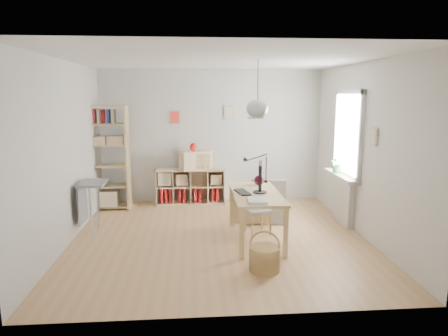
{
  "coord_description": "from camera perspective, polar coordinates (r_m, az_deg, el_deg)",
  "views": [
    {
      "loc": [
        -0.38,
        -5.92,
        2.2
      ],
      "look_at": [
        0.1,
        0.3,
        1.05
      ],
      "focal_mm": 32.0,
      "sensor_mm": 36.0,
      "label": 1
    }
  ],
  "objects": [
    {
      "name": "paper_tray",
      "position": [
        5.53,
        4.75,
        -4.64
      ],
      "size": [
        0.28,
        0.34,
        0.03
      ],
      "primitive_type": "cube",
      "rotation": [
        0.0,
        0.0,
        -0.05
      ],
      "color": "silver",
      "rests_on": "desk"
    },
    {
      "name": "storage_chest",
      "position": [
        7.18,
        6.29,
        -5.61
      ],
      "size": [
        0.79,
        0.85,
        0.68
      ],
      "rotation": [
        0.0,
        0.0,
        -0.23
      ],
      "color": "#AFAFAB",
      "rests_on": "ground"
    },
    {
      "name": "keyboard",
      "position": [
        6.0,
        2.65,
        -3.45
      ],
      "size": [
        0.23,
        0.43,
        0.02
      ],
      "primitive_type": "cube",
      "rotation": [
        0.0,
        0.0,
        0.19
      ],
      "color": "black",
      "rests_on": "desk"
    },
    {
      "name": "side_table",
      "position": [
        6.67,
        -18.72,
        -3.41
      ],
      "size": [
        0.4,
        0.55,
        0.85
      ],
      "color": "gray",
      "rests_on": "ground"
    },
    {
      "name": "red_vase",
      "position": [
        8.03,
        -4.42,
        3.0
      ],
      "size": [
        0.14,
        0.14,
        0.17
      ],
      "primitive_type": "ellipsoid",
      "color": "#A60D0F",
      "rests_on": "drawer_chest"
    },
    {
      "name": "ground",
      "position": [
        6.33,
        -0.7,
        -9.9
      ],
      "size": [
        4.5,
        4.5,
        0.0
      ],
      "primitive_type": "plane",
      "color": "tan",
      "rests_on": "ground"
    },
    {
      "name": "tall_bookshelf",
      "position": [
        7.97,
        -16.36,
        2.01
      ],
      "size": [
        0.8,
        0.38,
        2.0
      ],
      "color": "#D8BB7C",
      "rests_on": "ground"
    },
    {
      "name": "room_shell",
      "position": [
        5.85,
        4.79,
        8.45
      ],
      "size": [
        4.5,
        4.5,
        4.5
      ],
      "color": "silver",
      "rests_on": "ground"
    },
    {
      "name": "potted_plant",
      "position": [
        7.22,
        15.92,
        0.59
      ],
      "size": [
        0.32,
        0.29,
        0.31
      ],
      "primitive_type": "imported",
      "rotation": [
        0.0,
        0.0,
        0.18
      ],
      "color": "#2A6827",
      "rests_on": "windowsill"
    },
    {
      "name": "cube_shelf",
      "position": [
        8.23,
        -4.94,
        -2.95
      ],
      "size": [
        1.4,
        0.38,
        0.72
      ],
      "color": "beige",
      "rests_on": "ground"
    },
    {
      "name": "yarn_ball",
      "position": [
        6.5,
        5.03,
        -1.76
      ],
      "size": [
        0.16,
        0.16,
        0.16
      ],
      "primitive_type": "sphere",
      "color": "#510A1C",
      "rests_on": "desk"
    },
    {
      "name": "desk",
      "position": [
        6.05,
        4.6,
        -4.38
      ],
      "size": [
        0.7,
        1.5,
        0.75
      ],
      "color": "#D8BB7C",
      "rests_on": "ground"
    },
    {
      "name": "chair",
      "position": [
        6.45,
        4.65,
        -5.64
      ],
      "size": [
        0.44,
        0.44,
        0.73
      ],
      "rotation": [
        0.0,
        0.0,
        0.26
      ],
      "color": "gray",
      "rests_on": "ground"
    },
    {
      "name": "monitor",
      "position": [
        5.96,
        5.19,
        -1.17
      ],
      "size": [
        0.21,
        0.52,
        0.45
      ],
      "rotation": [
        0.0,
        0.0,
        -0.17
      ],
      "color": "black",
      "rests_on": "desk"
    },
    {
      "name": "wicker_basket",
      "position": [
        5.18,
        5.82,
        -12.64
      ],
      "size": [
        0.39,
        0.39,
        0.53
      ],
      "rotation": [
        0.0,
        0.0,
        -0.29
      ],
      "color": "olive",
      "rests_on": "ground"
    },
    {
      "name": "windowsill",
      "position": [
        7.12,
        16.4,
        -1.07
      ],
      "size": [
        0.22,
        1.2,
        0.06
      ],
      "primitive_type": "cube",
      "color": "silver",
      "rests_on": "radiator"
    },
    {
      "name": "task_lamp",
      "position": [
        6.56,
        4.33,
        0.43
      ],
      "size": [
        0.43,
        0.16,
        0.46
      ],
      "color": "black",
      "rests_on": "desk"
    },
    {
      "name": "drawer_chest",
      "position": [
        8.07,
        -4.08,
        1.15
      ],
      "size": [
        0.69,
        0.52,
        0.36
      ],
      "primitive_type": "cube",
      "rotation": [
        0.0,
        0.0,
        0.42
      ],
      "color": "beige",
      "rests_on": "cube_shelf"
    },
    {
      "name": "window_unit",
      "position": [
        7.05,
        17.35,
        4.68
      ],
      "size": [
        0.07,
        1.16,
        1.46
      ],
      "color": "white",
      "rests_on": "ground"
    },
    {
      "name": "radiator",
      "position": [
        7.24,
        16.59,
        -4.4
      ],
      "size": [
        0.1,
        0.8,
        0.8
      ],
      "primitive_type": "cube",
      "color": "silver",
      "rests_on": "ground"
    }
  ]
}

